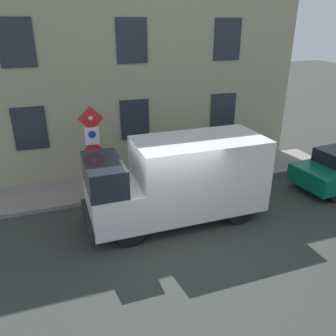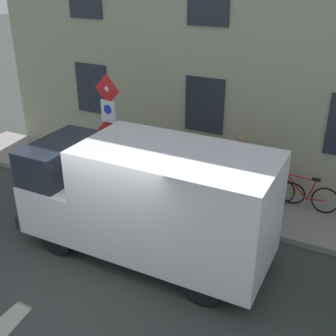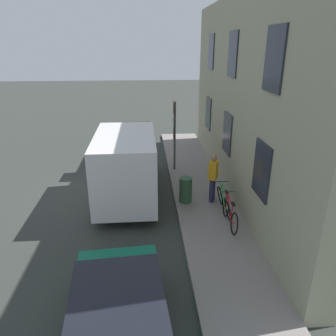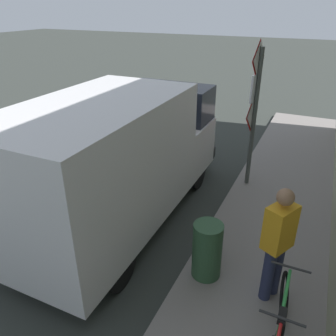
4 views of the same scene
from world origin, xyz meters
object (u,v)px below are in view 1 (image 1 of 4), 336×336
Objects in this scene: bicycle_red at (209,157)px; litter_bin at (183,171)px; delivery_van at (180,179)px; bicycle_green at (191,160)px; pedestrian at (174,151)px; sign_post_stacked at (93,143)px.

bicycle_red is 1.99m from litter_bin.
bicycle_red is at bearing -128.61° from delivery_van.
litter_bin is at bearing 36.42° from bicycle_red.
pedestrian is (-0.22, 0.81, 0.56)m from bicycle_green.
bicycle_red is (3.21, -2.52, -0.82)m from delivery_van.
sign_post_stacked is 0.56× the size of delivery_van.
sign_post_stacked is 3.47m from pedestrian.
sign_post_stacked is 3.47m from litter_bin.
bicycle_green is 1.90× the size of litter_bin.
pedestrian is (1.09, -3.14, -0.99)m from sign_post_stacked.
litter_bin is at bearing 26.27° from pedestrian.
delivery_van is 3.11× the size of pedestrian.
bicycle_green is 1.42m from litter_bin.
sign_post_stacked is at bearing 16.05° from bicycle_red.
sign_post_stacked is 5.17m from bicycle_red.
delivery_van is 3.14m from pedestrian.
sign_post_stacked is at bearing -44.43° from pedestrian.
pedestrian is 1.91× the size of litter_bin.
bicycle_green is at bearing 131.85° from pedestrian.
delivery_van is at bearing -130.50° from sign_post_stacked.
pedestrian reaches higher than bicycle_green.
bicycle_red is 1.72m from pedestrian.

